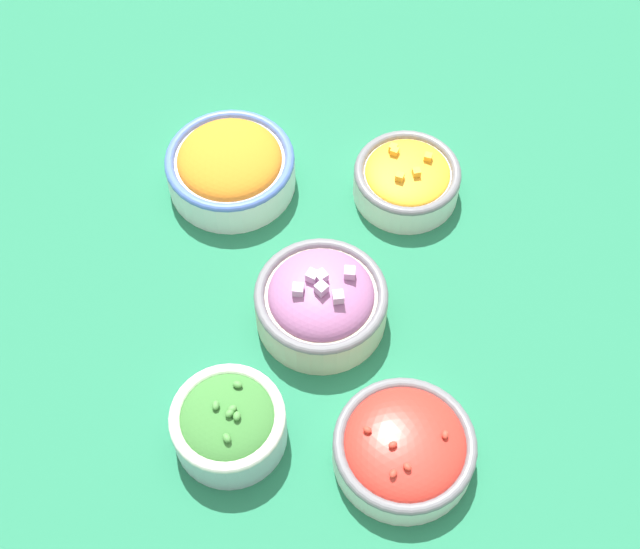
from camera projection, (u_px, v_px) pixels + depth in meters
name	position (u px, v px, depth m)	size (l,w,h in m)	color
ground_plane	(320.00, 288.00, 1.04)	(3.00, 3.00, 0.00)	#23704C
bowl_red_onion	(325.00, 301.00, 0.99)	(0.15, 0.15, 0.09)	beige
bowl_carrots	(230.00, 166.00, 1.09)	(0.16, 0.16, 0.07)	white
bowl_broccoli	(229.00, 423.00, 0.91)	(0.12, 0.12, 0.07)	#B2C1CC
bowl_squash	(407.00, 179.00, 1.09)	(0.13, 0.13, 0.06)	silver
bowl_cherry_tomatoes	(404.00, 447.00, 0.91)	(0.15, 0.15, 0.06)	silver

